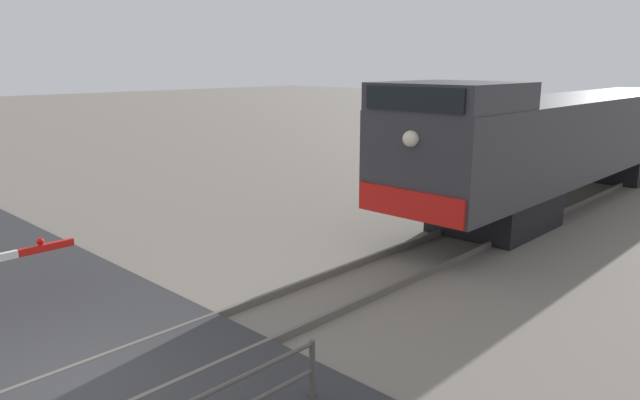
% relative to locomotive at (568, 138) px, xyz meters
% --- Properties ---
extents(rail_track_left, '(0.08, 80.00, 0.15)m').
position_rel_locomotive_xyz_m(rail_track_left, '(-0.72, -16.54, -2.00)').
color(rail_track_left, '#59544C').
rests_on(rail_track_left, ground_plane).
extents(locomotive, '(2.92, 18.34, 4.01)m').
position_rel_locomotive_xyz_m(locomotive, '(0.00, 0.00, 0.00)').
color(locomotive, black).
rests_on(locomotive, ground_plane).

